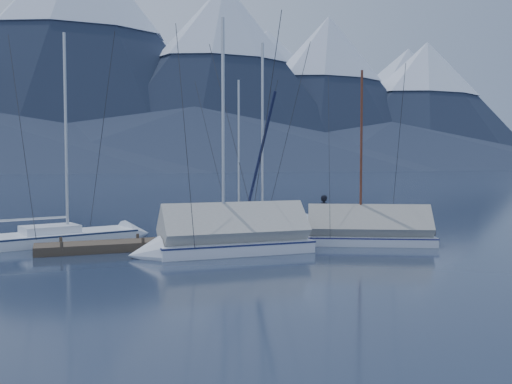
{
  "coord_description": "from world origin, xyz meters",
  "views": [
    {
      "loc": [
        -8.35,
        -19.92,
        3.43
      ],
      "look_at": [
        0.0,
        2.0,
        2.2
      ],
      "focal_mm": 38.0,
      "sensor_mm": 36.0,
      "label": 1
    }
  ],
  "objects_px": {
    "sailboat_open_left": "(80,238)",
    "sailboat_open_mid": "(246,233)",
    "sailboat_open_right": "(271,228)",
    "sailboat_covered_near": "(357,234)",
    "sailboat_covered_far": "(220,241)",
    "person": "(324,213)"
  },
  "relations": [
    {
      "from": "sailboat_open_left",
      "to": "sailboat_open_mid",
      "type": "bearing_deg",
      "value": -5.86
    },
    {
      "from": "sailboat_open_right",
      "to": "sailboat_covered_near",
      "type": "distance_m",
      "value": 5.63
    },
    {
      "from": "sailboat_covered_far",
      "to": "sailboat_open_right",
      "type": "bearing_deg",
      "value": 51.89
    },
    {
      "from": "sailboat_open_mid",
      "to": "sailboat_open_left",
      "type": "bearing_deg",
      "value": 174.14
    },
    {
      "from": "sailboat_open_mid",
      "to": "sailboat_covered_far",
      "type": "xyz_separation_m",
      "value": [
        -2.68,
        -4.51,
        0.34
      ]
    },
    {
      "from": "sailboat_open_right",
      "to": "sailboat_covered_near",
      "type": "xyz_separation_m",
      "value": [
        1.8,
        -5.33,
        0.23
      ]
    },
    {
      "from": "sailboat_open_right",
      "to": "sailboat_covered_far",
      "type": "bearing_deg",
      "value": -128.11
    },
    {
      "from": "sailboat_open_left",
      "to": "person",
      "type": "height_order",
      "value": "sailboat_open_left"
    },
    {
      "from": "person",
      "to": "sailboat_open_mid",
      "type": "bearing_deg",
      "value": 46.46
    },
    {
      "from": "sailboat_covered_far",
      "to": "person",
      "type": "distance_m",
      "value": 6.05
    },
    {
      "from": "sailboat_open_left",
      "to": "sailboat_open_right",
      "type": "distance_m",
      "value": 9.27
    },
    {
      "from": "sailboat_open_mid",
      "to": "person",
      "type": "xyz_separation_m",
      "value": [
        2.94,
        -2.37,
        1.03
      ]
    },
    {
      "from": "sailboat_covered_near",
      "to": "sailboat_covered_far",
      "type": "xyz_separation_m",
      "value": [
        -6.23,
        -0.31,
        0.07
      ]
    },
    {
      "from": "sailboat_open_mid",
      "to": "sailboat_covered_far",
      "type": "bearing_deg",
      "value": -120.72
    },
    {
      "from": "sailboat_open_right",
      "to": "sailboat_covered_near",
      "type": "height_order",
      "value": "sailboat_open_right"
    },
    {
      "from": "sailboat_open_left",
      "to": "sailboat_covered_near",
      "type": "distance_m",
      "value": 12.13
    },
    {
      "from": "sailboat_open_left",
      "to": "sailboat_open_mid",
      "type": "height_order",
      "value": "sailboat_open_left"
    },
    {
      "from": "sailboat_open_mid",
      "to": "sailboat_open_right",
      "type": "height_order",
      "value": "sailboat_open_right"
    },
    {
      "from": "sailboat_covered_near",
      "to": "sailboat_open_mid",
      "type": "bearing_deg",
      "value": 130.17
    },
    {
      "from": "sailboat_open_left",
      "to": "person",
      "type": "relative_size",
      "value": 5.95
    },
    {
      "from": "sailboat_covered_far",
      "to": "sailboat_covered_near",
      "type": "bearing_deg",
      "value": 2.88
    },
    {
      "from": "sailboat_covered_far",
      "to": "person",
      "type": "xyz_separation_m",
      "value": [
        5.62,
        2.14,
        0.69
      ]
    }
  ]
}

